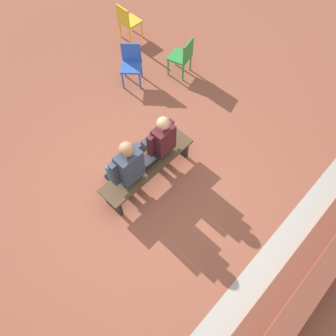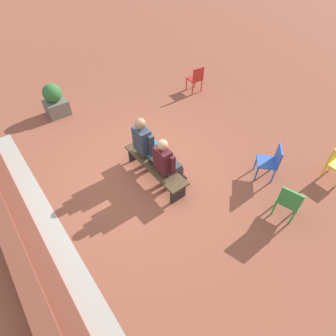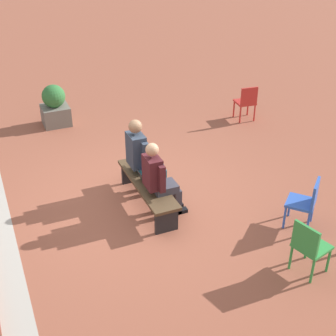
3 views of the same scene
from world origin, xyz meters
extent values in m
plane|color=brown|center=(0.00, 0.00, 0.00)|extent=(60.00, 60.00, 0.00)
cube|color=#A8A399|center=(-0.17, 2.20, 0.00)|extent=(7.47, 0.40, 0.01)
cube|color=brown|center=(-0.17, 2.70, 0.07)|extent=(6.67, 0.60, 0.15)
cube|color=brown|center=(-0.17, 2.85, 0.22)|extent=(6.67, 0.30, 0.15)
cube|color=#4C3823|center=(-0.17, -0.19, 0.42)|extent=(1.80, 0.44, 0.05)
cube|color=black|center=(-0.97, -0.19, 0.20)|extent=(0.06, 0.37, 0.40)
cube|color=black|center=(0.63, -0.19, 0.20)|extent=(0.06, 0.37, 0.40)
cube|color=#383842|center=(-0.52, -0.35, 0.51)|extent=(0.32, 0.38, 0.13)
cube|color=#383842|center=(-0.60, -0.54, 0.23)|extent=(0.10, 0.11, 0.45)
cube|color=black|center=(-0.60, -0.60, 0.03)|extent=(0.10, 0.23, 0.07)
cube|color=#383842|center=(-0.44, -0.54, 0.23)|extent=(0.10, 0.11, 0.45)
cube|color=black|center=(-0.44, -0.60, 0.03)|extent=(0.10, 0.23, 0.07)
cube|color=#47191E|center=(-0.52, -0.15, 0.84)|extent=(0.36, 0.23, 0.53)
cube|color=navy|center=(-0.52, -0.27, 0.80)|extent=(0.05, 0.01, 0.32)
cube|color=#47191E|center=(-0.75, -0.21, 0.82)|extent=(0.08, 0.09, 0.45)
cube|color=#47191E|center=(-0.29, -0.21, 0.82)|extent=(0.08, 0.09, 0.45)
sphere|color=tan|center=(-0.52, -0.15, 1.23)|extent=(0.21, 0.21, 0.21)
cube|color=teal|center=(0.21, -0.37, 0.51)|extent=(0.35, 0.41, 0.14)
cube|color=teal|center=(0.12, -0.58, 0.23)|extent=(0.11, 0.12, 0.45)
cube|color=black|center=(0.12, -0.64, 0.04)|extent=(0.11, 0.25, 0.07)
cube|color=teal|center=(0.31, -0.58, 0.23)|extent=(0.11, 0.12, 0.45)
cube|color=black|center=(0.31, -0.64, 0.04)|extent=(0.11, 0.25, 0.07)
cube|color=#2D3847|center=(0.21, -0.15, 0.87)|extent=(0.39, 0.25, 0.58)
cube|color=#2D3847|center=(-0.03, -0.22, 0.85)|extent=(0.09, 0.10, 0.49)
cube|color=#2D3847|center=(0.46, -0.22, 0.85)|extent=(0.09, 0.10, 0.49)
sphere|color=#8C6647|center=(0.21, -0.15, 1.30)|extent=(0.23, 0.23, 0.23)
cube|color=black|center=(-0.19, -0.23, 0.46)|extent=(0.32, 0.22, 0.02)
cube|color=#2D2D33|center=(-0.19, -0.24, 0.47)|extent=(0.29, 0.15, 0.00)
cube|color=black|center=(-0.19, -0.09, 0.57)|extent=(0.32, 0.07, 0.19)
cube|color=#33519E|center=(-0.19, -0.09, 0.57)|extent=(0.28, 0.06, 0.17)
cube|color=gold|center=(-2.68, -3.33, 0.42)|extent=(0.44, 0.44, 0.04)
cube|color=gold|center=(-2.49, -3.34, 0.64)|extent=(0.06, 0.40, 0.40)
cylinder|color=gold|center=(-2.85, -3.14, 0.20)|extent=(0.04, 0.04, 0.40)
cylinder|color=gold|center=(-2.87, -3.50, 0.20)|extent=(0.04, 0.04, 0.40)
cylinder|color=gold|center=(-2.49, -3.16, 0.20)|extent=(0.04, 0.04, 0.40)
cylinder|color=gold|center=(-2.51, -3.52, 0.20)|extent=(0.04, 0.04, 0.40)
cube|color=#2D893D|center=(-2.56, -1.66, 0.42)|extent=(0.51, 0.51, 0.04)
cube|color=#2D893D|center=(-2.61, -1.47, 0.64)|extent=(0.40, 0.14, 0.40)
cylinder|color=#2D893D|center=(-2.69, -1.88, 0.20)|extent=(0.04, 0.04, 0.40)
cylinder|color=#2D893D|center=(-2.34, -1.78, 0.20)|extent=(0.04, 0.04, 0.40)
cylinder|color=#2D893D|center=(-2.78, -1.53, 0.20)|extent=(0.04, 0.04, 0.40)
cylinder|color=#2D893D|center=(-2.43, -1.44, 0.20)|extent=(0.04, 0.04, 0.40)
cube|color=#2D56B7|center=(-1.64, -2.17, 0.42)|extent=(0.59, 0.59, 0.04)
cube|color=#2D56B7|center=(-1.78, -2.29, 0.64)|extent=(0.30, 0.32, 0.40)
cylinder|color=#2D56B7|center=(-1.38, -2.18, 0.20)|extent=(0.04, 0.04, 0.40)
cylinder|color=#2D56B7|center=(-1.62, -1.91, 0.20)|extent=(0.04, 0.04, 0.40)
cylinder|color=#2D56B7|center=(-1.65, -2.42, 0.20)|extent=(0.04, 0.04, 0.40)
cylinder|color=#2D56B7|center=(-1.89, -2.15, 0.20)|extent=(0.04, 0.04, 0.40)
camera|label=1|loc=(1.73, 2.10, 4.99)|focal=35.00mm
camera|label=2|loc=(-3.56, 2.10, 4.42)|focal=28.00mm
camera|label=3|loc=(-6.34, 2.10, 4.51)|focal=50.00mm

